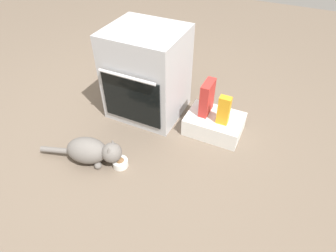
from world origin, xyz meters
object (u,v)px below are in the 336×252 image
cat (92,151)px  food_bowl (120,163)px  cereal_box (207,98)px  juice_carton (224,110)px  pantry_cabinet (214,124)px  oven (147,74)px

cat → food_bowl: bearing=0.0°
food_bowl → cereal_box: 0.84m
juice_carton → cat: bearing=-139.1°
cereal_box → juice_carton: cereal_box is taller
pantry_cabinet → food_bowl: 0.83m
oven → cereal_box: 0.54m
cat → juice_carton: juice_carton is taller
food_bowl → cat: size_ratio=0.18×
oven → juice_carton: size_ratio=3.14×
pantry_cabinet → cat: cat is taller
food_bowl → juice_carton: juice_carton is taller
oven → cat: 0.79m
cereal_box → food_bowl: bearing=-120.5°
oven → pantry_cabinet: (0.63, -0.03, -0.30)m
cereal_box → juice_carton: bearing=-24.5°
oven → cereal_box: size_ratio=2.69×
oven → cat: oven is taller
pantry_cabinet → cereal_box: size_ratio=1.61×
juice_carton → food_bowl: bearing=-132.7°
cat → juice_carton: (0.77, 0.66, 0.16)m
cereal_box → juice_carton: 0.18m
juice_carton → oven: bearing=174.1°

